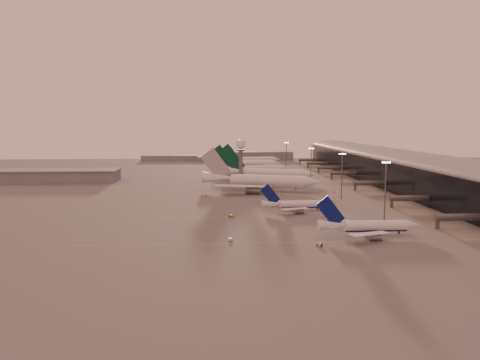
{
  "coord_description": "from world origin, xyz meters",
  "views": [
    {
      "loc": [
        -13.49,
        -188.3,
        40.04
      ],
      "look_at": [
        1.08,
        61.39,
        9.79
      ],
      "focal_mm": 35.0,
      "sensor_mm": 36.0,
      "label": 1
    }
  ],
  "objects": [
    {
      "name": "narrowbody_near",
      "position": [
        42.14,
        -27.07,
        2.99
      ],
      "size": [
        37.7,
        30.13,
        14.74
      ],
      "color": "white",
      "rests_on": "ground"
    },
    {
      "name": "terminal",
      "position": [
        107.88,
        110.09,
        10.52
      ],
      "size": [
        57.0,
        362.0,
        23.04
      ],
      "color": "black",
      "rests_on": "ground"
    },
    {
      "name": "mast_a",
      "position": [
        58.0,
        0.0,
        13.74
      ],
      "size": [
        3.6,
        0.56,
        25.0
      ],
      "color": "#55575C",
      "rests_on": "ground"
    },
    {
      "name": "mast_d",
      "position": [
        48.0,
        200.0,
        13.74
      ],
      "size": [
        3.6,
        0.56,
        25.0
      ],
      "color": "#55575C",
      "rests_on": "ground"
    },
    {
      "name": "gsv_truck_b",
      "position": [
        47.98,
        47.88,
        1.17
      ],
      "size": [
        6.01,
        3.65,
        2.29
      ],
      "color": "silver",
      "rests_on": "ground"
    },
    {
      "name": "taxiway_markings",
      "position": [
        30.0,
        56.0,
        0.01
      ],
      "size": [
        180.0,
        185.25,
        0.02
      ],
      "color": "gold",
      "rests_on": "ground"
    },
    {
      "name": "mast_c",
      "position": [
        50.0,
        110.0,
        13.74
      ],
      "size": [
        3.6,
        0.56,
        25.0
      ],
      "color": "#55575C",
      "rests_on": "ground"
    },
    {
      "name": "radar_tower",
      "position": [
        5.0,
        120.0,
        20.95
      ],
      "size": [
        6.4,
        6.4,
        31.1
      ],
      "color": "#55575C",
      "rests_on": "ground"
    },
    {
      "name": "gsv_catering_a",
      "position": [
        58.58,
        -8.52,
        2.07
      ],
      "size": [
        5.49,
        3.64,
        4.14
      ],
      "color": "#595B5E",
      "rests_on": "ground"
    },
    {
      "name": "gsv_truck_a",
      "position": [
        -7.44,
        -31.76,
        1.08
      ],
      "size": [
        5.21,
        4.85,
        2.12
      ],
      "color": "silver",
      "rests_on": "ground"
    },
    {
      "name": "greentail_a",
      "position": [
        24.44,
        132.6,
        4.24
      ],
      "size": [
        63.57,
        50.5,
        23.99
      ],
      "color": "white",
      "rests_on": "ground"
    },
    {
      "name": "gsv_tug_mid",
      "position": [
        -5.63,
        9.34,
        0.54
      ],
      "size": [
        3.73,
        4.29,
        1.05
      ],
      "color": "yellow",
      "rests_on": "ground"
    },
    {
      "name": "mast_b",
      "position": [
        55.0,
        55.0,
        13.74
      ],
      "size": [
        3.6,
        0.56,
        25.0
      ],
      "color": "#55575C",
      "rests_on": "ground"
    },
    {
      "name": "greentail_c",
      "position": [
        16.7,
        222.1,
        3.83
      ],
      "size": [
        59.68,
        47.95,
        21.71
      ],
      "color": "white",
      "rests_on": "ground"
    },
    {
      "name": "gsv_truck_c",
      "position": [
        -17.69,
        67.23,
        1.26
      ],
      "size": [
        5.98,
        5.78,
        2.47
      ],
      "color": "yellow",
      "rests_on": "ground"
    },
    {
      "name": "gsv_tug_far",
      "position": [
        4.86,
        108.48,
        0.54
      ],
      "size": [
        2.77,
        3.97,
        1.04
      ],
      "color": "yellow",
      "rests_on": "ground"
    },
    {
      "name": "gsv_catering_b",
      "position": [
        57.35,
        79.69,
        2.01
      ],
      "size": [
        5.08,
        2.71,
        4.02
      ],
      "color": "silver",
      "rests_on": "ground"
    },
    {
      "name": "ground",
      "position": [
        0.0,
        0.0,
        0.0
      ],
      "size": [
        700.0,
        700.0,
        0.0
      ],
      "primitive_type": "plane",
      "color": "#5B5858",
      "rests_on": "ground"
    },
    {
      "name": "greentail_b",
      "position": [
        19.89,
        171.57,
        3.65
      ],
      "size": [
        55.98,
        44.69,
        20.67
      ],
      "color": "white",
      "rests_on": "ground"
    },
    {
      "name": "hangar",
      "position": [
        -120.0,
        140.0,
        4.32
      ],
      "size": [
        82.0,
        27.0,
        8.5
      ],
      "color": "slate",
      "rests_on": "ground"
    },
    {
      "name": "gsv_tug_near",
      "position": [
        21.27,
        -40.63,
        0.56
      ],
      "size": [
        3.64,
        4.38,
        1.08
      ],
      "color": "silver",
      "rests_on": "ground"
    },
    {
      "name": "narrowbody_mid",
      "position": [
        24.77,
        21.65,
        2.62
      ],
      "size": [
        33.08,
        26.36,
        12.92
      ],
      "color": "white",
      "rests_on": "ground"
    },
    {
      "name": "widebody_white",
      "position": [
        14.65,
        88.0,
        4.44
      ],
      "size": [
        70.42,
        55.57,
        25.6
      ],
      "color": "white",
      "rests_on": "ground"
    },
    {
      "name": "greentail_d",
      "position": [
        24.24,
        263.5,
        3.71
      ],
      "size": [
        57.64,
        46.23,
        21.03
      ],
      "color": "white",
      "rests_on": "ground"
    },
    {
      "name": "gsv_tug_hangar",
      "position": [
        34.6,
        164.54,
        0.52
      ],
      "size": [
        3.91,
        2.85,
        1.01
      ],
      "color": "yellow",
      "rests_on": "ground"
    },
    {
      "name": "distant_horizon",
      "position": [
        2.62,
        325.14,
        3.89
      ],
      "size": [
        165.0,
        37.5,
        9.0
      ],
      "color": "slate",
      "rests_on": "ground"
    }
  ]
}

